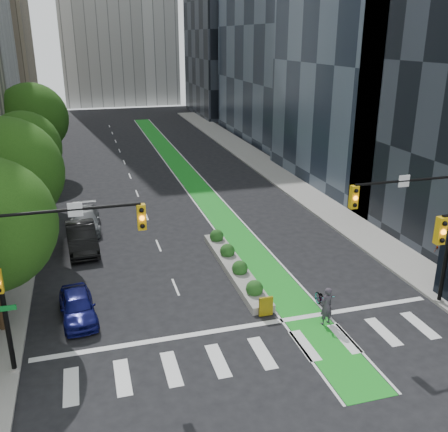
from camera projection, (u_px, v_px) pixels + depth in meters
ground at (255, 340)px, 22.59m from camera, size 160.00×160.00×0.00m
sidewalk_left at (25, 198)px, 42.11m from camera, size 3.60×90.00×0.15m
sidewalk_right at (284, 178)px, 48.22m from camera, size 3.60×90.00×0.15m
bike_lane_paint at (185, 172)px, 50.49m from camera, size 2.20×70.00×0.01m
building_dark_end at (235, 30)px, 84.49m from camera, size 14.00×18.00×28.00m
tree_mid at (7, 173)px, 28.70m from camera, size 6.40×6.40×8.78m
tree_midfar at (24, 148)px, 37.95m from camera, size 5.60×5.60×7.76m
tree_far at (32, 119)px, 46.74m from camera, size 6.60×6.60×9.00m
signal_left at (39, 263)px, 19.13m from camera, size 6.14×0.51×7.20m
signal_right at (426, 219)px, 23.62m from camera, size 5.82×0.51×7.20m
median_planter at (234, 265)px, 29.14m from camera, size 1.20×10.26×1.10m
bicycle at (323, 301)px, 24.96m from camera, size 0.72×1.90×0.99m
cyclist at (326, 306)px, 23.56m from camera, size 0.80×0.63×1.92m
parked_car_left_near at (78, 306)px, 24.09m from camera, size 1.99×4.13×1.36m
parked_car_left_mid at (82, 237)px, 31.91m from camera, size 2.13×5.23×1.69m
parked_car_left_far at (85, 220)px, 35.30m from camera, size 2.09×4.98×1.44m
pedestrian_far at (441, 250)px, 29.74m from camera, size 0.93×0.40×1.57m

